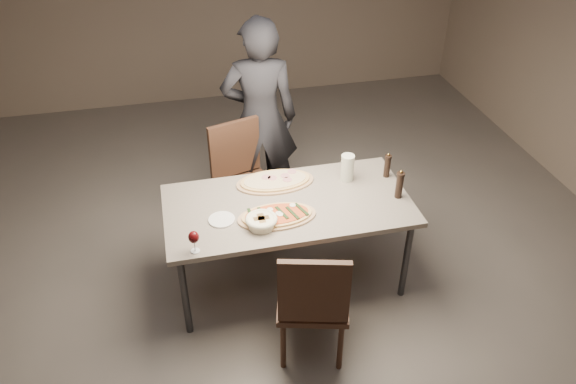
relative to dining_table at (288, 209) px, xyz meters
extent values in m
plane|color=#5B544E|center=(0.00, 0.00, -0.69)|extent=(7.00, 7.00, 0.00)
cube|color=gray|center=(0.00, 0.00, 0.04)|extent=(1.80, 0.90, 0.04)
cylinder|color=#333335|center=(-0.82, -0.37, -0.34)|extent=(0.05, 0.05, 0.71)
cylinder|color=#333335|center=(0.82, -0.37, -0.34)|extent=(0.05, 0.05, 0.71)
cylinder|color=#333335|center=(-0.82, 0.37, -0.34)|extent=(0.05, 0.05, 0.71)
cylinder|color=#333335|center=(0.82, 0.37, -0.34)|extent=(0.05, 0.05, 0.71)
ellipsoid|color=white|center=(0.02, -0.08, 0.10)|extent=(0.05, 0.05, 0.01)
ellipsoid|color=white|center=(-0.28, -0.22, 0.10)|extent=(0.05, 0.05, 0.01)
ellipsoid|color=white|center=(-0.25, -0.16, 0.10)|extent=(0.05, 0.05, 0.01)
ellipsoid|color=white|center=(-0.09, -0.17, 0.10)|extent=(0.05, 0.05, 0.01)
ellipsoid|color=white|center=(-0.15, -0.09, 0.10)|extent=(0.05, 0.05, 0.01)
ellipsoid|color=white|center=(-0.10, -0.15, 0.10)|extent=(0.05, 0.05, 0.01)
cube|color=#1D3215|center=(-0.30, -0.13, 0.09)|extent=(0.03, 0.16, 0.01)
cube|color=#1D3215|center=(-0.22, -0.13, 0.09)|extent=(0.03, 0.16, 0.01)
cube|color=#1D3215|center=(-0.15, -0.16, 0.09)|extent=(0.03, 0.16, 0.01)
cube|color=#1D3215|center=(-0.08, -0.15, 0.09)|extent=(0.07, 0.16, 0.01)
cube|color=#1D3215|center=(-0.01, -0.17, 0.09)|extent=(0.07, 0.16, 0.01)
cube|color=#1D3215|center=(0.07, -0.14, 0.09)|extent=(0.08, 0.16, 0.01)
cylinder|color=#CF8585|center=(0.05, 0.31, 0.09)|extent=(0.07, 0.07, 0.00)
cylinder|color=#CF8585|center=(0.11, 0.36, 0.09)|extent=(0.07, 0.07, 0.00)
cylinder|color=#CF8585|center=(0.05, 0.25, 0.09)|extent=(0.07, 0.07, 0.00)
cylinder|color=#CF8585|center=(-0.05, 0.30, 0.09)|extent=(0.07, 0.07, 0.00)
cylinder|color=#CF8585|center=(-0.10, 0.32, 0.09)|extent=(0.07, 0.07, 0.00)
cylinder|color=#F0E9C3|center=(-0.24, -0.22, 0.09)|extent=(0.19, 0.19, 0.07)
torus|color=#F0E9C3|center=(-0.24, -0.22, 0.12)|extent=(0.22, 0.22, 0.03)
cube|color=#AB7D45|center=(-0.21, -0.22, 0.11)|extent=(0.06, 0.05, 0.04)
cube|color=#AB7D45|center=(-0.24, -0.20, 0.11)|extent=(0.05, 0.06, 0.04)
cube|color=#AB7D45|center=(-0.27, -0.22, 0.11)|extent=(0.06, 0.05, 0.04)
cube|color=#AB7D45|center=(-0.24, -0.25, 0.11)|extent=(0.05, 0.06, 0.04)
cylinder|color=white|center=(-0.15, 0.34, 0.06)|extent=(0.12, 0.12, 0.01)
cylinder|color=#A69C3D|center=(-0.15, 0.34, 0.07)|extent=(0.08, 0.08, 0.00)
cylinder|color=black|center=(0.81, -0.11, 0.15)|extent=(0.05, 0.05, 0.19)
cylinder|color=black|center=(0.81, -0.11, 0.26)|extent=(0.06, 0.06, 0.02)
sphere|color=gold|center=(0.81, -0.11, 0.28)|extent=(0.02, 0.02, 0.02)
cylinder|color=black|center=(0.83, 0.17, 0.14)|extent=(0.05, 0.05, 0.17)
cylinder|color=black|center=(0.83, 0.17, 0.24)|extent=(0.05, 0.05, 0.02)
sphere|color=gold|center=(0.83, 0.17, 0.26)|extent=(0.02, 0.02, 0.02)
cylinder|color=silver|center=(0.51, 0.20, 0.16)|extent=(0.10, 0.10, 0.21)
cylinder|color=silver|center=(-0.71, -0.38, 0.06)|extent=(0.06, 0.06, 0.01)
cylinder|color=silver|center=(-0.71, -0.38, 0.10)|extent=(0.01, 0.01, 0.08)
ellipsoid|color=#4B0A0D|center=(-0.71, -0.38, 0.18)|extent=(0.07, 0.07, 0.09)
cylinder|color=white|center=(-0.50, -0.09, 0.06)|extent=(0.19, 0.19, 0.01)
cube|color=#3D2519|center=(0.01, -0.69, -0.24)|extent=(0.56, 0.56, 0.04)
cylinder|color=#3D2519|center=(-0.23, -0.83, -0.48)|extent=(0.04, 0.04, 0.43)
cylinder|color=#3D2519|center=(0.14, -0.92, -0.48)|extent=(0.04, 0.04, 0.43)
cylinder|color=#3D2519|center=(-0.13, -0.46, -0.48)|extent=(0.04, 0.04, 0.43)
cylinder|color=#3D2519|center=(0.24, -0.56, -0.48)|extent=(0.04, 0.04, 0.43)
cube|color=#3D2519|center=(-0.05, -0.90, 0.04)|extent=(0.44, 0.15, 0.48)
cube|color=#3D2519|center=(-0.20, 0.65, -0.23)|extent=(0.59, 0.59, 0.04)
cylinder|color=#3D2519|center=(-0.07, 0.90, -0.47)|extent=(0.04, 0.04, 0.44)
cylinder|color=#3D2519|center=(-0.44, 0.78, -0.47)|extent=(0.04, 0.04, 0.44)
cylinder|color=#3D2519|center=(0.04, 0.52, -0.47)|extent=(0.04, 0.04, 0.44)
cylinder|color=#3D2519|center=(-0.33, 0.41, -0.47)|extent=(0.04, 0.04, 0.44)
cube|color=#3D2519|center=(-0.27, 0.86, 0.06)|extent=(0.45, 0.17, 0.50)
imported|color=black|center=(0.00, 1.06, 0.21)|extent=(0.71, 0.52, 1.80)
camera|label=1|loc=(-0.75, -3.22, 2.48)|focal=35.00mm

